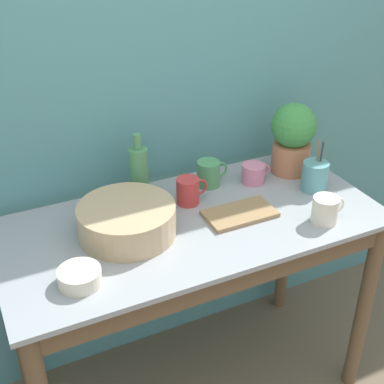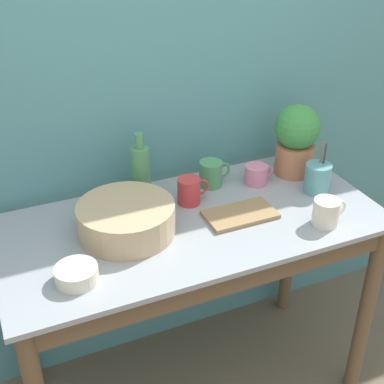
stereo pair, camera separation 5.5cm
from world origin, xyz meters
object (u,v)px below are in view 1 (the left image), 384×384
mug_pink (254,173)px  bowl_small_cream (80,277)px  bottle_tall (139,172)px  mug_green (209,173)px  utensil_cup (315,176)px  mug_red (188,191)px  potted_plant (293,137)px  tray_board (240,214)px  mug_cream (326,210)px  bowl_wash_large (127,220)px

mug_pink → bowl_small_cream: (-0.81, -0.32, -0.01)m
bottle_tall → mug_green: bottle_tall is taller
utensil_cup → mug_green: bearing=149.4°
mug_green → bowl_small_cream: 0.74m
mug_green → mug_red: size_ratio=1.05×
potted_plant → mug_pink: bearing=-175.5°
tray_board → mug_cream: bearing=-32.9°
mug_pink → potted_plant: bearing=4.5°
mug_green → bowl_wash_large: bearing=-155.8°
mug_red → utensil_cup: bearing=-14.2°
bottle_tall → utensil_cup: bottle_tall is taller
mug_green → mug_red: (-0.13, -0.09, -0.00)m
bottle_tall → mug_green: size_ratio=2.02×
mug_red → bowl_small_cream: (-0.50, -0.29, -0.03)m
potted_plant → utensil_cup: (-0.00, -0.17, -0.10)m
bottle_tall → mug_cream: size_ratio=2.02×
bowl_wash_large → mug_green: 0.45m
bottle_tall → mug_red: bearing=-37.7°
bowl_wash_large → potted_plant: bearing=10.6°
bowl_wash_large → mug_pink: bearing=12.5°
tray_board → bowl_wash_large: bearing=170.7°
tray_board → bowl_small_cream: bearing=-169.0°
bowl_wash_large → utensil_cup: (0.77, -0.03, 0.00)m
potted_plant → bottle_tall: potted_plant is taller
bottle_tall → mug_pink: 0.47m
bowl_wash_large → bottle_tall: size_ratio=1.27×
potted_plant → bowl_small_cream: size_ratio=2.23×
mug_green → tray_board: mug_green is taller
mug_red → utensil_cup: (0.49, -0.12, 0.01)m
potted_plant → bottle_tall: bearing=173.9°
mug_red → tray_board: (0.13, -0.16, -0.04)m
mug_red → bowl_small_cream: size_ratio=0.94×
bowl_small_cream → utensil_cup: bearing=9.3°
bowl_small_cream → tray_board: bowl_small_cream is taller
mug_pink → utensil_cup: size_ratio=0.61×
potted_plant → mug_cream: bearing=-106.1°
bottle_tall → tray_board: (0.28, -0.28, -0.10)m
mug_green → tray_board: 0.26m
potted_plant → mug_cream: (-0.11, -0.38, -0.11)m
bowl_wash_large → mug_red: bearing=19.1°
utensil_cup → mug_red: bearing=165.8°
potted_plant → utensil_cup: potted_plant is taller
potted_plant → bowl_small_cream: 1.06m
mug_red → mug_pink: bearing=6.1°
bowl_wash_large → mug_red: size_ratio=2.69×
potted_plant → tray_board: 0.45m
mug_green → mug_cream: 0.49m
bowl_wash_large → mug_cream: 0.70m
mug_red → bowl_small_cream: bearing=-150.2°
mug_green → bowl_small_cream: size_ratio=0.98×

